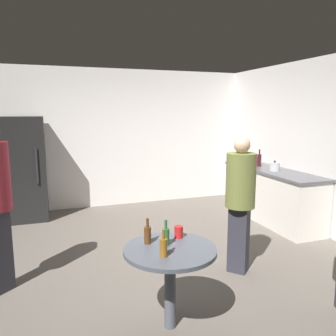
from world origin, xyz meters
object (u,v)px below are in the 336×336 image
kettle (275,167)px  person_in_olive_shirt (240,195)px  plastic_cup_red (179,232)px  beer_bottle_green (166,236)px  beer_bottle_amber (164,247)px  wine_bottle_on_counter (259,160)px  foreground_table (170,260)px  beer_bottle_brown (148,234)px  refrigerator (25,169)px

kettle → person_in_olive_shirt: size_ratio=0.15×
plastic_cup_red → person_in_olive_shirt: person_in_olive_shirt is taller
beer_bottle_green → person_in_olive_shirt: bearing=30.1°
beer_bottle_amber → plastic_cup_red: (0.27, 0.35, -0.03)m
wine_bottle_on_counter → beer_bottle_green: bearing=-136.5°
person_in_olive_shirt → foreground_table: bearing=-8.8°
kettle → beer_bottle_brown: size_ratio=1.06×
beer_bottle_amber → beer_bottle_brown: (-0.04, 0.31, 0.00)m
wine_bottle_on_counter → foreground_table: wine_bottle_on_counter is taller
refrigerator → person_in_olive_shirt: refrigerator is taller
wine_bottle_on_counter → person_in_olive_shirt: 2.40m
plastic_cup_red → person_in_olive_shirt: bearing=28.7°
foreground_table → beer_bottle_green: (-0.01, 0.08, 0.19)m
beer_bottle_amber → wine_bottle_on_counter: bearing=44.9°
beer_bottle_brown → person_in_olive_shirt: 1.40m
foreground_table → wine_bottle_on_counter: bearing=44.5°
kettle → plastic_cup_red: size_ratio=2.22×
refrigerator → beer_bottle_green: size_ratio=7.83×
beer_bottle_brown → beer_bottle_green: bearing=-33.4°
beer_bottle_green → plastic_cup_red: (0.17, 0.13, -0.03)m
plastic_cup_red → person_in_olive_shirt: (0.96, 0.53, 0.15)m
beer_bottle_green → wine_bottle_on_counter: bearing=43.5°
foreground_table → plastic_cup_red: size_ratio=7.27×
refrigerator → wine_bottle_on_counter: 4.14m
wine_bottle_on_counter → beer_bottle_amber: size_ratio=1.35×
beer_bottle_brown → plastic_cup_red: size_ratio=2.09×
refrigerator → kettle: size_ratio=7.38×
foreground_table → person_in_olive_shirt: person_in_olive_shirt is taller
kettle → foreground_table: kettle is taller
refrigerator → beer_bottle_amber: 4.05m
beer_bottle_green → person_in_olive_shirt: person_in_olive_shirt is taller
kettle → beer_bottle_green: (-2.63, -2.03, -0.15)m
refrigerator → beer_bottle_green: refrigerator is taller
refrigerator → wine_bottle_on_counter: (3.99, -1.12, 0.12)m
kettle → plastic_cup_red: bearing=-142.3°
wine_bottle_on_counter → beer_bottle_brown: size_ratio=1.35×
beer_bottle_amber → plastic_cup_red: beer_bottle_amber is taller
person_in_olive_shirt → refrigerator: bearing=-92.3°
wine_bottle_on_counter → beer_bottle_amber: (-2.75, -2.73, -0.20)m
refrigerator → beer_bottle_amber: bearing=-72.1°
wine_bottle_on_counter → plastic_cup_red: wine_bottle_on_counter is taller
beer_bottle_amber → beer_bottle_brown: 0.31m
foreground_table → beer_bottle_brown: size_ratio=3.48×
kettle → wine_bottle_on_counter: (0.02, 0.48, 0.05)m
refrigerator → plastic_cup_red: bearing=-66.7°
kettle → beer_bottle_brown: (-2.77, -1.94, -0.15)m
refrigerator → person_in_olive_shirt: (2.47, -2.97, 0.04)m
beer_bottle_brown → plastic_cup_red: beer_bottle_brown is taller
wine_bottle_on_counter → person_in_olive_shirt: bearing=-129.3°
foreground_table → refrigerator: bearing=110.0°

